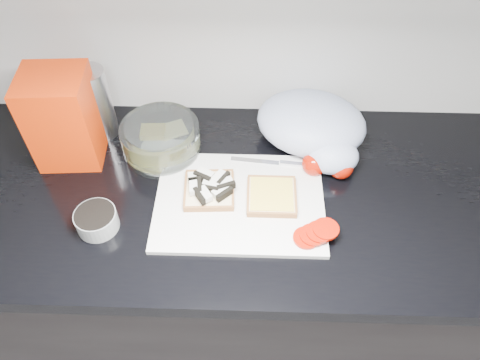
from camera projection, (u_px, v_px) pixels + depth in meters
The scene contains 14 objects.
base_cabinet at pixel (203, 281), 1.51m from camera, with size 3.50×0.60×0.86m, color black.
countertop at pixel (192, 193), 1.17m from camera, with size 3.50×0.64×0.04m, color black.
cutting_board at pixel (240, 202), 1.12m from camera, with size 0.40×0.30×0.01m, color silver.
bread_left at pixel (209, 188), 1.12m from camera, with size 0.13×0.13×0.04m.
bread_right at pixel (272, 196), 1.11m from camera, with size 0.12×0.12×0.02m.
tomato_slices at pixel (316, 233), 1.04m from camera, with size 0.11×0.09×0.02m.
knife at pixel (276, 162), 1.19m from camera, with size 0.18×0.03×0.01m.
seed_tub at pixel (96, 220), 1.05m from camera, with size 0.10×0.10×0.05m.
tub_lid at pixel (161, 161), 1.21m from camera, with size 0.09×0.09×0.01m, color white.
glass_bowl at pixel (161, 140), 1.20m from camera, with size 0.20×0.20×0.08m.
bread_bag at pixel (63, 118), 1.14m from camera, with size 0.15×0.14×0.24m, color red.
steel_canister at pixel (96, 104), 1.21m from camera, with size 0.08×0.08×0.20m, color #BCBBC1.
grocery_bag at pixel (314, 127), 1.21m from camera, with size 0.33×0.31×0.13m.
whole_tomatoes at pixel (328, 165), 1.16m from camera, with size 0.13×0.07×0.06m.
Camera 1 is at (0.14, 0.47, 1.78)m, focal length 35.00 mm.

